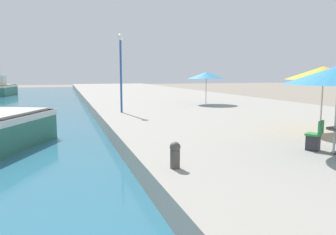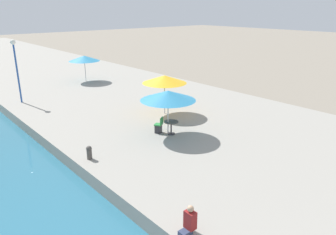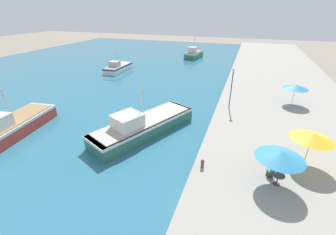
% 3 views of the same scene
% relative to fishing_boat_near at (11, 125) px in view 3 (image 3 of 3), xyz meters
% --- Properties ---
extents(water_basin, '(56.00, 90.00, 0.04)m').
position_rel_fishing_boat_near_xyz_m(water_basin, '(-10.11, 24.95, -0.91)').
color(water_basin, '#2D6B84').
rests_on(water_basin, ground_plane).
extents(quay_promenade, '(16.00, 90.00, 0.69)m').
position_rel_fishing_boat_near_xyz_m(quay_promenade, '(25.89, 24.95, -0.58)').
color(quay_promenade, gray).
rests_on(quay_promenade, ground_plane).
extents(fishing_boat_near, '(4.30, 9.13, 4.51)m').
position_rel_fishing_boat_near_xyz_m(fishing_boat_near, '(0.00, 0.00, 0.00)').
color(fishing_boat_near, red).
rests_on(fishing_boat_near, water_basin).
extents(fishing_boat_mid, '(7.41, 11.37, 4.60)m').
position_rel_fishing_boat_near_xyz_m(fishing_boat_mid, '(11.93, 4.22, 0.02)').
color(fishing_boat_mid, '#33705B').
rests_on(fishing_boat_mid, water_basin).
extents(fishing_boat_far, '(2.69, 7.04, 3.72)m').
position_rel_fishing_boat_near_xyz_m(fishing_boat_far, '(-2.95, 24.63, -0.15)').
color(fishing_boat_far, white).
rests_on(fishing_boat_far, water_basin).
extents(fishing_boat_distant, '(3.54, 6.59, 4.78)m').
position_rel_fishing_boat_near_xyz_m(fishing_boat_distant, '(7.82, 42.19, 0.05)').
color(fishing_boat_distant, '#33705B').
rests_on(fishing_boat_distant, water_basin).
extents(cafe_umbrella_pink, '(2.99, 2.99, 2.51)m').
position_rel_fishing_boat_near_xyz_m(cafe_umbrella_pink, '(23.31, 0.14, 2.00)').
color(cafe_umbrella_pink, '#B7B7B7').
rests_on(cafe_umbrella_pink, quay_promenade).
extents(cafe_umbrella_white, '(2.87, 2.87, 2.56)m').
position_rel_fishing_boat_near_xyz_m(cafe_umbrella_white, '(25.61, 3.18, 2.07)').
color(cafe_umbrella_white, '#B7B7B7').
rests_on(cafe_umbrella_white, quay_promenade).
extents(cafe_umbrella_striped, '(2.84, 2.84, 2.41)m').
position_rel_fishing_boat_near_xyz_m(cafe_umbrella_striped, '(26.29, 15.64, 1.92)').
color(cafe_umbrella_striped, '#B7B7B7').
rests_on(cafe_umbrella_striped, quay_promenade).
extents(cafe_table, '(0.80, 0.80, 0.74)m').
position_rel_fishing_boat_near_xyz_m(cafe_table, '(23.50, 0.09, 0.29)').
color(cafe_table, '#333338').
rests_on(cafe_table, quay_promenade).
extents(cafe_chair_left, '(0.57, 0.58, 0.91)m').
position_rel_fishing_boat_near_xyz_m(cafe_chair_left, '(23.12, 0.71, 0.08)').
color(cafe_chair_left, '#2D2D33').
rests_on(cafe_chair_left, quay_promenade).
extents(mooring_bollard, '(0.26, 0.26, 0.65)m').
position_rel_fishing_boat_near_xyz_m(mooring_bollard, '(18.55, 0.18, 0.11)').
color(mooring_bollard, '#4C4742').
rests_on(mooring_bollard, quay_promenade).
extents(lamppost, '(0.36, 0.36, 4.56)m').
position_rel_fishing_boat_near_xyz_m(lamppost, '(19.26, 12.11, 2.85)').
color(lamppost, '#28519E').
rests_on(lamppost, quay_promenade).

